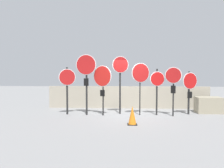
# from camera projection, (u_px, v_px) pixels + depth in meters

# --- Properties ---
(ground_plane) EXTENTS (40.00, 40.00, 0.00)m
(ground_plane) POSITION_uv_depth(u_px,v_px,m) (128.00, 115.00, 9.97)
(ground_plane) COLOR gray
(fence_back) EXTENTS (8.58, 0.12, 1.19)m
(fence_back) POSITION_uv_depth(u_px,v_px,m) (128.00, 97.00, 11.71)
(fence_back) COLOR #A89E89
(fence_back) RESTS_ON ground
(stop_sign_0) EXTENTS (0.71, 0.32, 2.16)m
(stop_sign_0) POSITION_uv_depth(u_px,v_px,m) (67.00, 83.00, 9.93)
(stop_sign_0) COLOR black
(stop_sign_0) RESTS_ON ground
(stop_sign_1) EXTENTS (0.92, 0.18, 2.73)m
(stop_sign_1) POSITION_uv_depth(u_px,v_px,m) (86.00, 72.00, 9.79)
(stop_sign_1) COLOR black
(stop_sign_1) RESTS_ON ground
(stop_sign_2) EXTENTS (0.84, 0.48, 2.24)m
(stop_sign_2) POSITION_uv_depth(u_px,v_px,m) (102.00, 79.00, 9.68)
(stop_sign_2) COLOR black
(stop_sign_2) RESTS_ON ground
(stop_sign_3) EXTENTS (0.74, 0.26, 2.67)m
(stop_sign_3) POSITION_uv_depth(u_px,v_px,m) (120.00, 73.00, 10.05)
(stop_sign_3) COLOR black
(stop_sign_3) RESTS_ON ground
(stop_sign_4) EXTENTS (0.81, 0.38, 2.35)m
(stop_sign_4) POSITION_uv_depth(u_px,v_px,m) (141.00, 76.00, 9.74)
(stop_sign_4) COLOR black
(stop_sign_4) RESTS_ON ground
(stop_sign_5) EXTENTS (0.66, 0.17, 2.09)m
(stop_sign_5) POSITION_uv_depth(u_px,v_px,m) (157.00, 84.00, 9.79)
(stop_sign_5) COLOR black
(stop_sign_5) RESTS_ON ground
(stop_sign_6) EXTENTS (0.68, 0.28, 2.16)m
(stop_sign_6) POSITION_uv_depth(u_px,v_px,m) (173.00, 81.00, 9.50)
(stop_sign_6) COLOR black
(stop_sign_6) RESTS_ON ground
(stop_sign_7) EXTENTS (0.72, 0.33, 1.97)m
(stop_sign_7) POSITION_uv_depth(u_px,v_px,m) (190.00, 86.00, 9.95)
(stop_sign_7) COLOR black
(stop_sign_7) RESTS_ON ground
(traffic_cone_0) EXTENTS (0.36, 0.36, 0.69)m
(traffic_cone_0) POSITION_uv_depth(u_px,v_px,m) (132.00, 115.00, 8.05)
(traffic_cone_0) COLOR black
(traffic_cone_0) RESTS_ON ground
(storage_crate) EXTENTS (1.17, 0.75, 0.75)m
(storage_crate) POSITION_uv_depth(u_px,v_px,m) (209.00, 105.00, 10.41)
(storage_crate) COLOR #9E937A
(storage_crate) RESTS_ON ground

